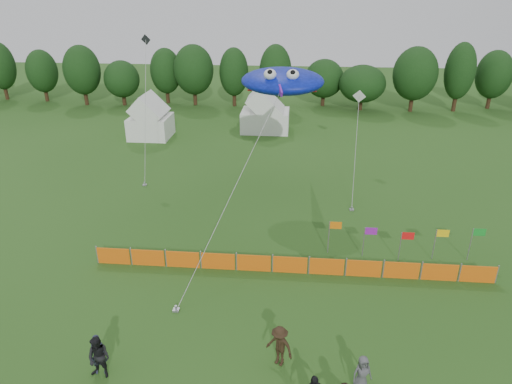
# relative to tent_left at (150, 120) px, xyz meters

# --- Properties ---
(ground) EXTENTS (160.00, 160.00, 0.00)m
(ground) POSITION_rel_tent_left_xyz_m (13.30, -30.72, -1.84)
(ground) COLOR #234C16
(ground) RESTS_ON ground
(treeline) EXTENTS (104.57, 8.78, 8.36)m
(treeline) POSITION_rel_tent_left_xyz_m (14.90, 14.21, 2.34)
(treeline) COLOR #382314
(treeline) RESTS_ON ground
(tent_left) EXTENTS (4.14, 4.14, 3.65)m
(tent_left) POSITION_rel_tent_left_xyz_m (0.00, 0.00, 0.00)
(tent_left) COLOR white
(tent_left) RESTS_ON ground
(tent_right) EXTENTS (5.22, 4.17, 3.68)m
(tent_right) POSITION_rel_tent_left_xyz_m (11.77, 3.46, 0.01)
(tent_right) COLOR white
(tent_right) RESTS_ON ground
(barrier_fence) EXTENTS (21.90, 0.06, 1.00)m
(barrier_fence) POSITION_rel_tent_left_xyz_m (15.09, -23.87, -1.34)
(barrier_fence) COLOR #E65F0C
(barrier_fence) RESTS_ON ground
(flag_row) EXTENTS (8.73, 0.62, 2.07)m
(flag_row) POSITION_rel_tent_left_xyz_m (21.47, -21.77, -0.50)
(flag_row) COLOR gray
(flag_row) RESTS_ON ground
(spectator_a) EXTENTS (0.75, 0.57, 1.83)m
(spectator_a) POSITION_rel_tent_left_xyz_m (7.56, -31.74, -0.93)
(spectator_a) COLOR #272A41
(spectator_a) RESTS_ON ground
(spectator_b) EXTENTS (1.04, 0.86, 1.93)m
(spectator_b) POSITION_rel_tent_left_xyz_m (7.67, -31.94, -0.88)
(spectator_b) COLOR black
(spectator_b) RESTS_ON ground
(spectator_c) EXTENTS (1.40, 1.20, 1.88)m
(spectator_c) POSITION_rel_tent_left_xyz_m (14.80, -30.62, -0.91)
(spectator_c) COLOR black
(spectator_c) RESTS_ON ground
(spectator_e) EXTENTS (0.89, 0.71, 1.59)m
(spectator_e) POSITION_rel_tent_left_xyz_m (18.05, -31.65, -1.05)
(spectator_e) COLOR #4C4C51
(spectator_e) RESTS_ON ground
(stingray_kite) EXTENTS (8.20, 22.65, 9.60)m
(stingray_kite) POSITION_rel_tent_left_xyz_m (14.09, -12.71, 6.64)
(stingray_kite) COLOR #0E20C9
(stingray_kite) RESTS_ON ground
(small_kite_white) EXTENTS (1.87, 10.53, 6.48)m
(small_kite_white) POSITION_rel_tent_left_xyz_m (20.10, -8.70, 2.22)
(small_kite_white) COLOR silver
(small_kite_white) RESTS_ON ground
(small_kite_dark) EXTENTS (1.02, 5.31, 11.04)m
(small_kite_dark) POSITION_rel_tent_left_xyz_m (3.04, -9.78, 4.36)
(small_kite_dark) COLOR black
(small_kite_dark) RESTS_ON ground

